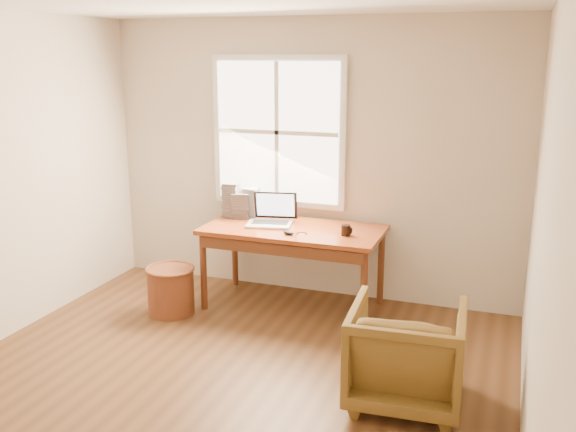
{
  "coord_description": "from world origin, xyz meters",
  "views": [
    {
      "loc": [
        1.84,
        -3.44,
        2.27
      ],
      "look_at": [
        0.0,
        1.65,
        0.89
      ],
      "focal_mm": 40.0,
      "sensor_mm": 36.0,
      "label": 1
    }
  ],
  "objects_px": {
    "armchair": "(406,354)",
    "wicker_stool": "(171,291)",
    "cd_stack_a": "(251,203)",
    "desk": "(293,230)",
    "laptop": "(269,209)",
    "coffee_mug": "(346,230)"
  },
  "relations": [
    {
      "from": "cd_stack_a",
      "to": "desk",
      "type": "bearing_deg",
      "value": -24.45
    },
    {
      "from": "wicker_stool",
      "to": "laptop",
      "type": "distance_m",
      "value": 1.15
    },
    {
      "from": "laptop",
      "to": "cd_stack_a",
      "type": "xyz_separation_m",
      "value": [
        -0.28,
        0.24,
        -0.02
      ]
    },
    {
      "from": "armchair",
      "to": "cd_stack_a",
      "type": "relative_size",
      "value": 2.68
    },
    {
      "from": "armchair",
      "to": "coffee_mug",
      "type": "xyz_separation_m",
      "value": [
        -0.75,
        1.24,
        0.45
      ]
    },
    {
      "from": "desk",
      "to": "laptop",
      "type": "bearing_deg",
      "value": -178.8
    },
    {
      "from": "armchair",
      "to": "cd_stack_a",
      "type": "bearing_deg",
      "value": -45.09
    },
    {
      "from": "desk",
      "to": "wicker_stool",
      "type": "bearing_deg",
      "value": -151.93
    },
    {
      "from": "desk",
      "to": "laptop",
      "type": "relative_size",
      "value": 3.6
    },
    {
      "from": "wicker_stool",
      "to": "laptop",
      "type": "height_order",
      "value": "laptop"
    },
    {
      "from": "armchair",
      "to": "laptop",
      "type": "xyz_separation_m",
      "value": [
        -1.49,
        1.32,
        0.57
      ]
    },
    {
      "from": "cd_stack_a",
      "to": "armchair",
      "type": "bearing_deg",
      "value": -41.34
    },
    {
      "from": "armchair",
      "to": "laptop",
      "type": "height_order",
      "value": "laptop"
    },
    {
      "from": "armchair",
      "to": "desk",
      "type": "bearing_deg",
      "value": -50.18
    },
    {
      "from": "desk",
      "to": "wicker_stool",
      "type": "distance_m",
      "value": 1.23
    },
    {
      "from": "armchair",
      "to": "coffee_mug",
      "type": "relative_size",
      "value": 8.18
    },
    {
      "from": "armchair",
      "to": "coffee_mug",
      "type": "height_order",
      "value": "coffee_mug"
    },
    {
      "from": "laptop",
      "to": "desk",
      "type": "bearing_deg",
      "value": -10.71
    },
    {
      "from": "cd_stack_a",
      "to": "coffee_mug",
      "type": "bearing_deg",
      "value": -17.09
    },
    {
      "from": "coffee_mug",
      "to": "cd_stack_a",
      "type": "distance_m",
      "value": 1.07
    },
    {
      "from": "armchair",
      "to": "wicker_stool",
      "type": "xyz_separation_m",
      "value": [
        -2.24,
        0.8,
        -0.14
      ]
    },
    {
      "from": "wicker_stool",
      "to": "cd_stack_a",
      "type": "bearing_deg",
      "value": 58.04
    }
  ]
}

